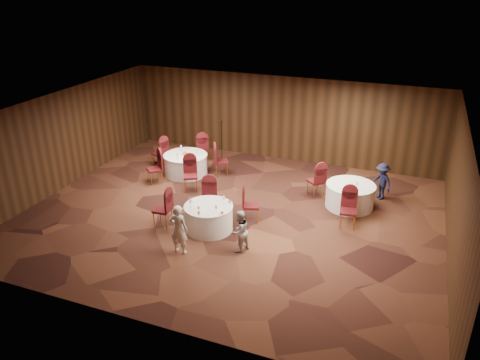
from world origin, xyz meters
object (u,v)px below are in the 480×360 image
(table_left, at_px, (186,164))
(man_c, at_px, (382,181))
(woman_a, at_px, (179,229))
(table_right, at_px, (350,195))
(table_main, at_px, (209,217))
(mic_stand, at_px, (222,149))
(woman_b, at_px, (240,231))

(table_left, bearing_deg, man_c, 4.00)
(woman_a, bearing_deg, table_right, -129.69)
(table_right, bearing_deg, woman_a, -131.29)
(table_main, xyz_separation_m, table_left, (-2.41, 3.30, -0.00))
(mic_stand, relative_size, woman_b, 1.33)
(mic_stand, xyz_separation_m, woman_b, (2.96, -5.75, 0.14))
(mic_stand, xyz_separation_m, man_c, (6.06, -1.27, 0.16))
(table_left, relative_size, table_right, 1.04)
(table_main, relative_size, woman_b, 1.18)
(table_right, distance_m, woman_b, 4.24)
(woman_a, distance_m, man_c, 6.82)
(man_c, bearing_deg, table_right, -89.50)
(woman_a, bearing_deg, table_left, -63.04)
(table_right, height_order, woman_a, woman_a)
(table_main, bearing_deg, woman_b, -30.77)
(table_main, distance_m, mic_stand, 5.33)
(table_main, distance_m, table_right, 4.50)
(table_right, bearing_deg, man_c, 47.82)
(table_left, height_order, man_c, man_c)
(man_c, bearing_deg, table_main, -96.12)
(table_right, bearing_deg, table_main, -140.61)
(table_left, relative_size, woman_a, 1.14)
(mic_stand, relative_size, woman_a, 1.13)
(table_main, height_order, man_c, man_c)
(mic_stand, xyz_separation_m, woman_a, (1.54, -6.38, 0.24))
(mic_stand, bearing_deg, table_right, -22.65)
(table_left, distance_m, woman_a, 5.15)
(table_main, relative_size, woman_a, 1.00)
(table_main, distance_m, table_left, 4.08)
(table_left, height_order, woman_b, woman_b)
(woman_a, relative_size, man_c, 1.13)
(mic_stand, distance_m, woman_a, 6.57)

